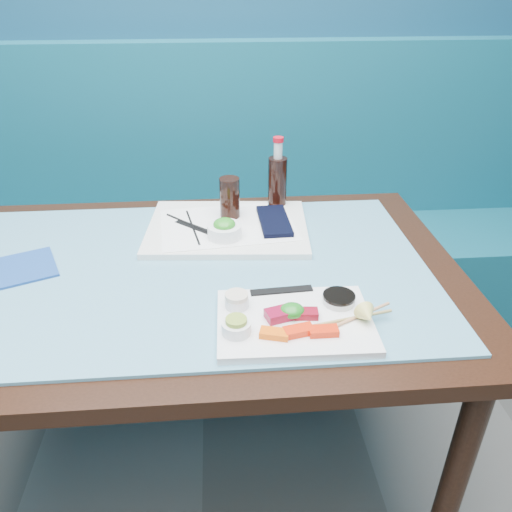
{
  "coord_description": "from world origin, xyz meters",
  "views": [
    {
      "loc": [
        0.09,
        0.36,
        1.42
      ],
      "look_at": [
        0.17,
        1.42,
        0.8
      ],
      "focal_mm": 35.0,
      "sensor_mm": 36.0,
      "label": 1
    }
  ],
  "objects": [
    {
      "name": "booth_bench",
      "position": [
        0.0,
        2.29,
        0.37
      ],
      "size": [
        3.0,
        0.56,
        1.17
      ],
      "color": "#0F5162",
      "rests_on": "ground"
    },
    {
      "name": "paper_placemat",
      "position": [
        0.11,
        1.65,
        0.78
      ],
      "size": [
        0.4,
        0.3,
        0.0
      ],
      "primitive_type": "cube",
      "rotation": [
        0.0,
        0.0,
        0.1
      ],
      "color": "white",
      "rests_on": "serving_tray"
    },
    {
      "name": "serving_tray",
      "position": [
        0.11,
        1.65,
        0.77
      ],
      "size": [
        0.48,
        0.37,
        0.02
      ],
      "primitive_type": "cube",
      "rotation": [
        0.0,
        0.0,
        -0.08
      ],
      "color": "white",
      "rests_on": "glass_top"
    },
    {
      "name": "tray_sleeve",
      "position": [
        0.02,
        1.64,
        0.78
      ],
      "size": [
        0.12,
        0.11,
        0.0
      ],
      "primitive_type": "cube",
      "rotation": [
        0.0,
        0.0,
        0.84
      ],
      "color": "black",
      "rests_on": "serving_tray"
    },
    {
      "name": "wooden_chopstick_b",
      "position": [
        0.36,
        1.18,
        0.78
      ],
      "size": [
        0.19,
        0.1,
        0.01
      ],
      "primitive_type": "cylinder",
      "rotation": [
        1.57,
        0.0,
        -1.09
      ],
      "color": "tan",
      "rests_on": "sashimi_plate"
    },
    {
      "name": "tuna_right",
      "position": [
        0.26,
        1.2,
        0.78
      ],
      "size": [
        0.05,
        0.03,
        0.02
      ],
      "primitive_type": "cube",
      "rotation": [
        0.0,
        0.0,
        -0.09
      ],
      "color": "maroon",
      "rests_on": "sashimi_plate"
    },
    {
      "name": "salmon_left",
      "position": [
        0.19,
        1.14,
        0.78
      ],
      "size": [
        0.06,
        0.04,
        0.01
      ],
      "primitive_type": "cube",
      "rotation": [
        0.0,
        0.0,
        -0.27
      ],
      "color": "#FF5E0A",
      "rests_on": "sashimi_plate"
    },
    {
      "name": "seaweed_salad",
      "position": [
        0.1,
        1.58,
        0.82
      ],
      "size": [
        0.07,
        0.07,
        0.03
      ],
      "primitive_type": "ellipsoid",
      "rotation": [
        0.0,
        0.0,
        -0.1
      ],
      "color": "#298E20",
      "rests_on": "seaweed_bowl"
    },
    {
      "name": "glass_top",
      "position": [
        0.0,
        1.45,
        0.75
      ],
      "size": [
        1.22,
        0.76,
        0.01
      ],
      "primitive_type": "cube",
      "color": "#5997B2",
      "rests_on": "dining_table"
    },
    {
      "name": "chopstick_sleeve",
      "position": [
        0.22,
        1.3,
        0.78
      ],
      "size": [
        0.14,
        0.03,
        0.0
      ],
      "primitive_type": "cube",
      "rotation": [
        0.0,
        0.0,
        0.06
      ],
      "color": "black",
      "rests_on": "sashimi_plate"
    },
    {
      "name": "ginger_fill",
      "position": [
        0.12,
        1.25,
        0.8
      ],
      "size": [
        0.06,
        0.06,
        0.01
      ],
      "primitive_type": "cylinder",
      "rotation": [
        0.0,
        0.0,
        0.27
      ],
      "color": "beige",
      "rests_on": "ramekin_ginger"
    },
    {
      "name": "soy_dish",
      "position": [
        0.34,
        1.25,
        0.78
      ],
      "size": [
        0.09,
        0.09,
        0.01
      ],
      "primitive_type": "cylinder",
      "rotation": [
        0.0,
        0.0,
        -0.36
      ],
      "color": "silver",
      "rests_on": "sashimi_plate"
    },
    {
      "name": "tuna_left",
      "position": [
        0.21,
        1.2,
        0.78
      ],
      "size": [
        0.07,
        0.05,
        0.02
      ],
      "primitive_type": "cube",
      "rotation": [
        0.0,
        0.0,
        0.29
      ],
      "color": "maroon",
      "rests_on": "sashimi_plate"
    },
    {
      "name": "seaweed_bowl",
      "position": [
        0.1,
        1.58,
        0.79
      ],
      "size": [
        0.11,
        0.11,
        0.04
      ],
      "primitive_type": "cylinder",
      "rotation": [
        0.0,
        0.0,
        -0.23
      ],
      "color": "white",
      "rests_on": "serving_tray"
    },
    {
      "name": "navy_pouch",
      "position": [
        0.25,
        1.65,
        0.78
      ],
      "size": [
        0.09,
        0.19,
        0.01
      ],
      "primitive_type": "cube",
      "rotation": [
        0.0,
        0.0,
        0.03
      ],
      "color": "black",
      "rests_on": "serving_tray"
    },
    {
      "name": "wasabi_fill",
      "position": [
        0.11,
        1.16,
        0.8
      ],
      "size": [
        0.05,
        0.05,
        0.01
      ],
      "primitive_type": "cylinder",
      "rotation": [
        0.0,
        0.0,
        -0.16
      ],
      "color": "olive",
      "rests_on": "ramekin_wasabi"
    },
    {
      "name": "soy_fill",
      "position": [
        0.34,
        1.25,
        0.79
      ],
      "size": [
        0.09,
        0.09,
        0.01
      ],
      "primitive_type": "cylinder",
      "rotation": [
        0.0,
        0.0,
        -0.34
      ],
      "color": "black",
      "rests_on": "soy_dish"
    },
    {
      "name": "cola_bottle_body",
      "position": [
        0.27,
        1.79,
        0.84
      ],
      "size": [
        0.07,
        0.07,
        0.16
      ],
      "primitive_type": "cylinder",
      "rotation": [
        0.0,
        0.0,
        0.17
      ],
      "color": "black",
      "rests_on": "glass_top"
    },
    {
      "name": "salmon_right",
      "position": [
        0.29,
        1.14,
        0.78
      ],
      "size": [
        0.06,
        0.03,
        0.01
      ],
      "primitive_type": "cube",
      "rotation": [
        0.0,
        0.0,
        0.0
      ],
      "color": "red",
      "rests_on": "sashimi_plate"
    },
    {
      "name": "dining_table",
      "position": [
        0.0,
        1.45,
        0.67
      ],
      "size": [
        1.4,
        0.9,
        0.75
      ],
      "color": "black",
      "rests_on": "ground"
    },
    {
      "name": "seaweed_garnish",
      "position": [
        0.23,
        1.21,
        0.79
      ],
      "size": [
        0.06,
        0.05,
        0.03
      ],
      "primitive_type": "ellipsoid",
      "rotation": [
        0.0,
        0.0,
        0.11
      ],
      "color": "#1B751B",
      "rests_on": "sashimi_plate"
    },
    {
      "name": "sashimi_plate",
      "position": [
        0.24,
        1.2,
        0.77
      ],
      "size": [
        0.33,
        0.24,
        0.02
      ],
      "primitive_type": "cube",
      "rotation": [
        0.0,
        0.0,
        -0.02
      ],
      "color": "white",
      "rests_on": "glass_top"
    },
    {
      "name": "salmon_mid",
      "position": [
        0.24,
        1.15,
        0.78
      ],
      "size": [
        0.07,
        0.04,
        0.01
      ],
      "primitive_type": "cube",
      "rotation": [
        0.0,
        0.0,
        0.21
      ],
      "color": "red",
      "rests_on": "sashimi_plate"
    },
    {
      "name": "lemon_wedge",
      "position": [
        0.38,
        1.17,
        0.8
      ],
      "size": [
        0.05,
        0.04,
        0.04
      ],
      "primitive_type": "cone",
      "rotation": [
        1.57,
        0.0,
        0.13
      ],
      "color": "#E7E06D",
      "rests_on": "sashimi_plate"
    },
    {
      "name": "cola_bottle_cap",
      "position": [
        0.27,
        1.79,
        0.98
      ],
      "size": [
        0.04,
        0.04,
        0.01
      ],
      "primitive_type": "cylinder",
      "rotation": [
        0.0,
        0.0,
        -0.24
      ],
      "color": "red",
      "rests_on": "cola_bottle_neck"
    },
    {
      "name": "black_chopstick_b",
      "position": [
        0.02,
        1.64,
        0.78
      ],
      "size": [
        0.18,
        0.18,
        0.01
      ],
      "primitive_type": "cylinder",
      "rotation": [
        1.57,
        0.0,
        0.77
      ],
      "color": "black",
      "rests_on": "serving_tray"
    },
    {
      "name": "blue_napkin",
      "position": [
        -0.41,
        1.48,
        0.76
      ],
      "size": [
        0.21,
        0.21,
        0.01
      ],
      "primitive_type": "cube",
      "rotation": [
        0.0,
        0.0,
        0.41
      ],
      "color": "navy",
      "rests_on": "glass_top"
    },
    {
      "name": "black_chopstick_a",
      "position": [
        0.01,
        1.64,
        0.78
      ],
      "size": [
        0.05,
        0.22,
        0.01
      ],
      "primitive_type": "cylinder",
      "rotation": [
        1.57,
        0.0,
        0.19
      ],
      "color": "black",
      "rests_on": "serving_tray"
    },
    {
      "name": "ramekin_wasabi",
      "position": [
        0.11,
        1.16,
        0.79
      ],
      "size": [
        0.08,
        0.08,
        0.03
      ],
      "primitive_type": "cylinder",
      "rotation": [
        0.0,
        0.0,
        -0.35
      ],
      "color": "white",
      "rests_on": "sashimi_plate"
    },
    {
      "name": "wooden_chopstick_a",
      "position": [
        0.35,
        1.18,
        0.78
      ],
      "size": [
        0.2,
        0.05,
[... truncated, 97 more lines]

